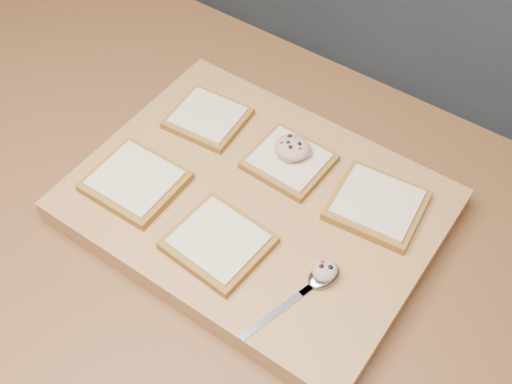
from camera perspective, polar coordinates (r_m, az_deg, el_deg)
cutting_board at (r=0.95m, az=0.00°, el=-1.19°), size 0.51×0.39×0.04m
bread_far_left at (r=1.04m, az=-4.30°, el=6.59°), size 0.12×0.11×0.02m
bread_far_center at (r=0.97m, az=2.96°, el=2.77°), size 0.12×0.11×0.02m
bread_far_right at (r=0.93m, az=10.71°, el=-1.11°), size 0.14×0.13×0.02m
bread_near_left at (r=0.96m, az=-10.66°, el=0.95°), size 0.13×0.12×0.02m
bread_near_center at (r=0.88m, az=-3.35°, el=-4.47°), size 0.13×0.12×0.02m
tuna_salad_dollop at (r=0.96m, az=3.26°, el=3.97°), size 0.05×0.05×0.03m
spoon at (r=0.86m, az=5.46°, el=-7.89°), size 0.07×0.16×0.01m
spoon_salad at (r=0.85m, az=6.14°, el=-6.90°), size 0.03×0.04×0.02m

